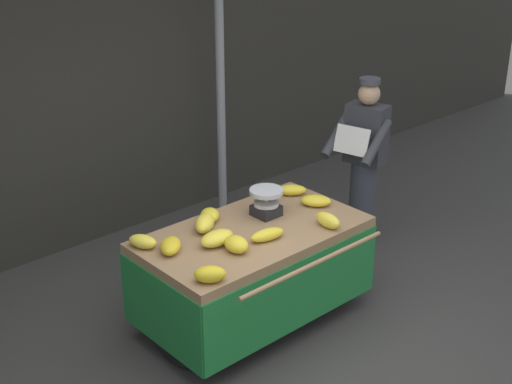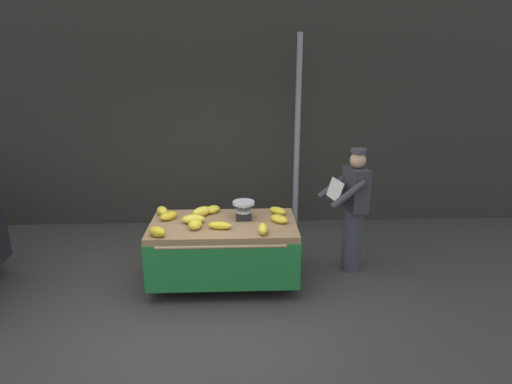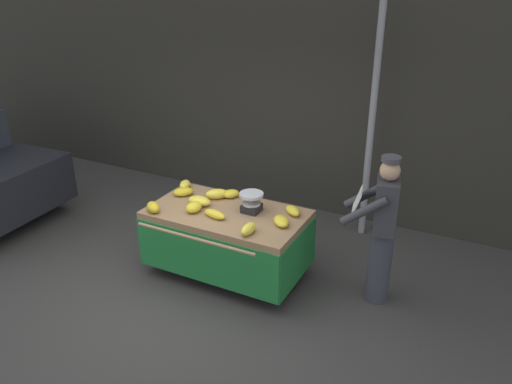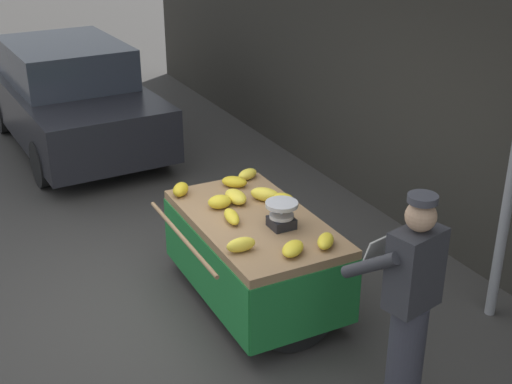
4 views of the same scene
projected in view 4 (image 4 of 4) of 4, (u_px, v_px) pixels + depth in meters
name	position (u px, v px, depth m)	size (l,w,h in m)	color
ground_plane	(168.00, 305.00, 6.27)	(60.00, 60.00, 0.00)	#383533
back_wall	(453.00, 35.00, 6.64)	(16.00, 0.24, 4.39)	#2D2B26
banana_cart	(254.00, 241.00, 6.09)	(1.86, 1.22, 0.85)	#93704C
weighing_scale	(282.00, 215.00, 5.79)	(0.28, 0.28, 0.24)	black
banana_bunch_0	(326.00, 241.00, 5.52)	(0.13, 0.25, 0.09)	yellow
banana_bunch_1	(234.00, 182.00, 6.60)	(0.15, 0.25, 0.10)	gold
banana_bunch_2	(181.00, 189.00, 6.42)	(0.14, 0.23, 0.12)	gold
banana_bunch_3	(236.00, 197.00, 6.28)	(0.17, 0.29, 0.11)	yellow
banana_bunch_4	(232.00, 217.00, 5.92)	(0.12, 0.29, 0.09)	yellow
banana_bunch_5	(265.00, 194.00, 6.31)	(0.15, 0.28, 0.12)	yellow
banana_bunch_6	(248.00, 174.00, 6.78)	(0.13, 0.23, 0.10)	yellow
banana_bunch_7	(282.00, 199.00, 6.25)	(0.16, 0.21, 0.10)	yellow
banana_bunch_8	(220.00, 202.00, 6.17)	(0.16, 0.22, 0.12)	yellow
banana_bunch_9	(293.00, 249.00, 5.40)	(0.15, 0.26, 0.09)	yellow
banana_bunch_10	(241.00, 245.00, 5.43)	(0.11, 0.25, 0.12)	yellow
vendor_person	(409.00, 305.00, 4.71)	(0.65, 0.60, 1.71)	#383842
parked_car	(71.00, 97.00, 9.80)	(3.98, 1.90, 1.51)	black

